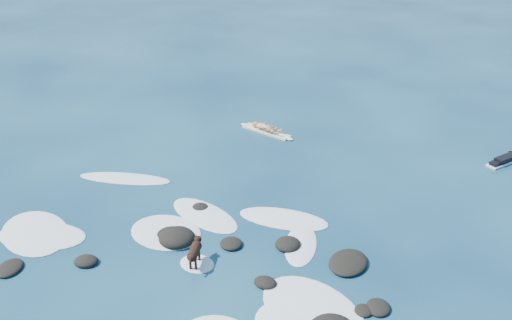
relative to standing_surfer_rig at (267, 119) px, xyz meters
The scene contains 6 objects.
ground 8.95m from the standing_surfer_rig, 64.37° to the right, with size 160.00×160.00×0.00m, color #0A2642.
reef_rocks 10.95m from the standing_surfer_rig, 61.67° to the right, with size 11.59×6.75×0.54m.
breaking_foam 9.60m from the standing_surfer_rig, 74.51° to the right, with size 13.29×8.05×0.12m.
standing_surfer_rig is the anchor object (origin of this frame).
paddling_surfer_rig 10.22m from the standing_surfer_rig, 14.55° to the left, with size 1.47×2.15×0.39m.
dog 9.86m from the standing_surfer_rig, 72.68° to the right, with size 0.63×1.19×0.80m.
Camera 1 is at (7.79, -12.36, 10.86)m, focal length 40.00 mm.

